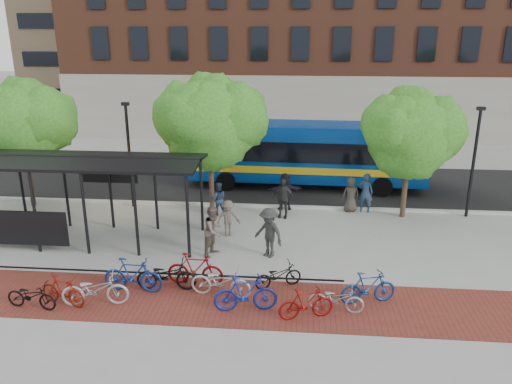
# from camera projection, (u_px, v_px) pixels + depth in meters

# --- Properties ---
(ground) EXTENTS (160.00, 160.00, 0.00)m
(ground) POSITION_uv_depth(u_px,v_px,m) (270.00, 240.00, 20.74)
(ground) COLOR #9E9E99
(ground) RESTS_ON ground
(asphalt_street) EXTENTS (160.00, 8.00, 0.01)m
(asphalt_street) POSITION_uv_depth(u_px,v_px,m) (279.00, 183.00, 28.30)
(asphalt_street) COLOR black
(asphalt_street) RESTS_ON ground
(curb) EXTENTS (160.00, 0.25, 0.12)m
(curb) POSITION_uv_depth(u_px,v_px,m) (275.00, 206.00, 24.50)
(curb) COLOR #B7B7B2
(curb) RESTS_ON ground
(brick_strip) EXTENTS (24.00, 3.00, 0.01)m
(brick_strip) POSITION_uv_depth(u_px,v_px,m) (199.00, 301.00, 16.17)
(brick_strip) COLOR maroon
(brick_strip) RESTS_ON ground
(bike_rack_rail) EXTENTS (12.00, 0.05, 0.95)m
(bike_rack_rail) POSITION_uv_depth(u_px,v_px,m) (167.00, 285.00, 17.13)
(bike_rack_rail) COLOR black
(bike_rack_rail) RESTS_ON ground
(building_brick) EXTENTS (55.00, 14.00, 20.00)m
(building_brick) POSITION_uv_depth(u_px,v_px,m) (410.00, 7.00, 41.36)
(building_brick) COLOR brown
(building_brick) RESTS_ON ground
(bus_shelter) EXTENTS (10.60, 3.07, 3.60)m
(bus_shelter) POSITION_uv_depth(u_px,v_px,m) (68.00, 170.00, 20.01)
(bus_shelter) COLOR black
(bus_shelter) RESTS_ON ground
(tree_a) EXTENTS (4.90, 4.00, 6.18)m
(tree_a) POSITION_uv_depth(u_px,v_px,m) (24.00, 121.00, 23.55)
(tree_a) COLOR #382619
(tree_a) RESTS_ON ground
(tree_b) EXTENTS (5.15, 4.20, 6.47)m
(tree_b) POSITION_uv_depth(u_px,v_px,m) (212.00, 119.00, 22.74)
(tree_b) COLOR #382619
(tree_b) RESTS_ON ground
(tree_c) EXTENTS (4.66, 3.80, 5.92)m
(tree_c) POSITION_uv_depth(u_px,v_px,m) (412.00, 131.00, 22.13)
(tree_c) COLOR #382619
(tree_c) RESTS_ON ground
(lamp_post_left) EXTENTS (0.35, 0.20, 5.12)m
(lamp_post_left) POSITION_uv_depth(u_px,v_px,m) (129.00, 152.00, 23.85)
(lamp_post_left) COLOR black
(lamp_post_left) RESTS_ON ground
(lamp_post_right) EXTENTS (0.35, 0.20, 5.12)m
(lamp_post_right) POSITION_uv_depth(u_px,v_px,m) (474.00, 160.00, 22.54)
(lamp_post_right) COLOR black
(lamp_post_right) RESTS_ON ground
(bus) EXTENTS (13.03, 3.44, 3.49)m
(bus) POSITION_uv_depth(u_px,v_px,m) (304.00, 151.00, 27.30)
(bus) COLOR #083A95
(bus) RESTS_ON ground
(bike_0) EXTENTS (1.74, 0.78, 0.88)m
(bike_0) POSITION_uv_depth(u_px,v_px,m) (31.00, 296.00, 15.60)
(bike_0) COLOR black
(bike_0) RESTS_ON ground
(bike_1) EXTENTS (1.74, 0.95, 1.01)m
(bike_1) POSITION_uv_depth(u_px,v_px,m) (63.00, 291.00, 15.79)
(bike_1) COLOR maroon
(bike_1) RESTS_ON ground
(bike_2) EXTENTS (2.19, 1.10, 1.10)m
(bike_2) POSITION_uv_depth(u_px,v_px,m) (95.00, 289.00, 15.76)
(bike_2) COLOR #A9A9AB
(bike_2) RESTS_ON ground
(bike_3) EXTENTS (2.04, 0.68, 1.21)m
(bike_3) POSITION_uv_depth(u_px,v_px,m) (133.00, 275.00, 16.55)
(bike_3) COLOR navy
(bike_3) RESTS_ON ground
(bike_4) EXTENTS (2.06, 0.83, 1.06)m
(bike_4) POSITION_uv_depth(u_px,v_px,m) (166.00, 275.00, 16.71)
(bike_4) COLOR black
(bike_4) RESTS_ON ground
(bike_5) EXTENTS (1.97, 0.64, 1.17)m
(bike_5) POSITION_uv_depth(u_px,v_px,m) (195.00, 269.00, 17.01)
(bike_5) COLOR maroon
(bike_5) RESTS_ON ground
(bike_6) EXTENTS (2.10, 0.96, 1.07)m
(bike_6) POSITION_uv_depth(u_px,v_px,m) (221.00, 281.00, 16.29)
(bike_6) COLOR #B1B1B4
(bike_6) RESTS_ON ground
(bike_7) EXTENTS (2.06, 0.89, 1.20)m
(bike_7) POSITION_uv_depth(u_px,v_px,m) (245.00, 293.00, 15.43)
(bike_7) COLOR navy
(bike_7) RESTS_ON ground
(bike_8) EXTENTS (1.76, 1.21, 0.88)m
(bike_8) POSITION_uv_depth(u_px,v_px,m) (278.00, 275.00, 16.89)
(bike_8) COLOR black
(bike_8) RESTS_ON ground
(bike_9) EXTENTS (1.79, 0.95, 1.03)m
(bike_9) POSITION_uv_depth(u_px,v_px,m) (306.00, 303.00, 15.03)
(bike_9) COLOR maroon
(bike_9) RESTS_ON ground
(bike_10) EXTENTS (1.76, 0.75, 0.90)m
(bike_10) POSITION_uv_depth(u_px,v_px,m) (336.00, 299.00, 15.42)
(bike_10) COLOR #99999B
(bike_10) RESTS_ON ground
(bike_11) EXTENTS (1.91, 0.97, 1.10)m
(bike_11) POSITION_uv_depth(u_px,v_px,m) (368.00, 287.00, 15.88)
(bike_11) COLOR navy
(bike_11) RESTS_ON ground
(pedestrian_2) EXTENTS (0.90, 0.77, 1.61)m
(pedestrian_2) POSITION_uv_depth(u_px,v_px,m) (218.00, 199.00, 23.30)
(pedestrian_2) COLOR #21374F
(pedestrian_2) RESTS_ON ground
(pedestrian_3) EXTENTS (1.16, 0.91, 1.58)m
(pedestrian_3) POSITION_uv_depth(u_px,v_px,m) (228.00, 218.00, 20.97)
(pedestrian_3) COLOR brown
(pedestrian_3) RESTS_ON ground
(pedestrian_4) EXTENTS (1.16, 0.64, 1.87)m
(pedestrian_4) POSITION_uv_depth(u_px,v_px,m) (283.00, 198.00, 22.99)
(pedestrian_4) COLOR #292929
(pedestrian_4) RESTS_ON ground
(pedestrian_5) EXTENTS (1.77, 0.91, 1.83)m
(pedestrian_5) POSITION_uv_depth(u_px,v_px,m) (285.00, 191.00, 24.00)
(pedestrian_5) COLOR black
(pedestrian_5) RESTS_ON ground
(pedestrian_6) EXTENTS (0.91, 0.68, 1.69)m
(pedestrian_6) POSITION_uv_depth(u_px,v_px,m) (351.00, 195.00, 23.77)
(pedestrian_6) COLOR #36312B
(pedestrian_6) RESTS_ON ground
(pedestrian_7) EXTENTS (0.75, 0.54, 1.93)m
(pedestrian_7) POSITION_uv_depth(u_px,v_px,m) (366.00, 193.00, 23.67)
(pedestrian_7) COLOR #223650
(pedestrian_7) RESTS_ON ground
(pedestrian_8) EXTENTS (1.09, 1.19, 1.98)m
(pedestrian_8) POSITION_uv_depth(u_px,v_px,m) (214.00, 231.00, 19.18)
(pedestrian_8) COLOR brown
(pedestrian_8) RESTS_ON ground
(pedestrian_9) EXTENTS (1.46, 1.35, 1.97)m
(pedestrian_9) POSITION_uv_depth(u_px,v_px,m) (269.00, 233.00, 19.00)
(pedestrian_9) COLOR #292929
(pedestrian_9) RESTS_ON ground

